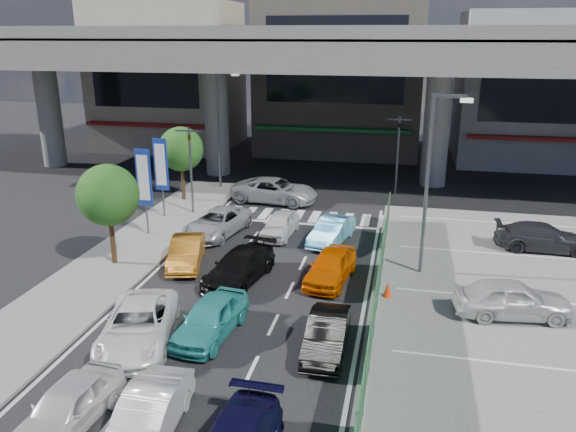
% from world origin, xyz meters
% --- Properties ---
extents(ground, '(120.00, 120.00, 0.00)m').
position_xyz_m(ground, '(0.00, 0.00, 0.00)').
color(ground, black).
rests_on(ground, ground).
extents(parking_lot, '(12.00, 28.00, 0.06)m').
position_xyz_m(parking_lot, '(11.00, 2.00, 0.03)').
color(parking_lot, '#61625F').
rests_on(parking_lot, ground).
extents(sidewalk_left, '(4.00, 30.00, 0.12)m').
position_xyz_m(sidewalk_left, '(-7.00, 4.00, 0.06)').
color(sidewalk_left, '#61625F').
rests_on(sidewalk_left, ground).
extents(fence_run, '(0.16, 22.00, 1.80)m').
position_xyz_m(fence_run, '(5.30, 1.00, 0.90)').
color(fence_run, '#1F5C2A').
rests_on(fence_run, ground).
extents(expressway, '(64.00, 14.00, 10.75)m').
position_xyz_m(expressway, '(0.00, 22.00, 8.76)').
color(expressway, '#63625E').
rests_on(expressway, ground).
extents(building_west, '(12.00, 10.90, 13.00)m').
position_xyz_m(building_west, '(-16.00, 31.97, 6.49)').
color(building_west, gray).
rests_on(building_west, ground).
extents(building_center, '(14.00, 10.90, 15.00)m').
position_xyz_m(building_center, '(0.00, 32.97, 7.49)').
color(building_center, gray).
rests_on(building_center, ground).
extents(building_east, '(12.00, 10.90, 12.00)m').
position_xyz_m(building_east, '(16.00, 31.97, 5.99)').
color(building_east, gray).
rests_on(building_east, ground).
extents(traffic_light_left, '(1.60, 1.24, 5.20)m').
position_xyz_m(traffic_light_left, '(-6.20, 12.00, 3.94)').
color(traffic_light_left, '#595B60').
rests_on(traffic_light_left, ground).
extents(traffic_light_right, '(1.60, 1.24, 5.20)m').
position_xyz_m(traffic_light_right, '(5.50, 19.00, 3.94)').
color(traffic_light_right, '#595B60').
rests_on(traffic_light_right, ground).
extents(street_lamp_right, '(1.65, 0.22, 8.00)m').
position_xyz_m(street_lamp_right, '(7.17, 6.00, 4.77)').
color(street_lamp_right, '#595B60').
rests_on(street_lamp_right, ground).
extents(street_lamp_left, '(1.65, 0.22, 8.00)m').
position_xyz_m(street_lamp_left, '(-6.33, 18.00, 4.77)').
color(street_lamp_left, '#595B60').
rests_on(street_lamp_left, ground).
extents(signboard_near, '(0.80, 0.14, 4.70)m').
position_xyz_m(signboard_near, '(-7.20, 7.99, 3.06)').
color(signboard_near, '#595B60').
rests_on(signboard_near, ground).
extents(signboard_far, '(0.80, 0.14, 4.70)m').
position_xyz_m(signboard_far, '(-7.60, 10.99, 3.06)').
color(signboard_far, '#595B60').
rests_on(signboard_far, ground).
extents(tree_near, '(2.80, 2.80, 4.80)m').
position_xyz_m(tree_near, '(-7.00, 4.00, 3.39)').
color(tree_near, '#382314').
rests_on(tree_near, ground).
extents(tree_far, '(2.80, 2.80, 4.80)m').
position_xyz_m(tree_far, '(-7.80, 14.50, 3.39)').
color(tree_far, '#382314').
rests_on(tree_far, ground).
extents(van_white_back_left, '(1.86, 3.96, 1.31)m').
position_xyz_m(van_white_back_left, '(-2.59, -6.69, 0.65)').
color(van_white_back_left, silver).
rests_on(van_white_back_left, ground).
extents(hatch_white_back_mid, '(1.59, 4.02, 1.30)m').
position_xyz_m(hatch_white_back_mid, '(-0.27, -6.59, 0.65)').
color(hatch_white_back_mid, silver).
rests_on(hatch_white_back_mid, ground).
extents(sedan_white_mid_left, '(3.48, 5.39, 1.38)m').
position_xyz_m(sedan_white_mid_left, '(-2.71, -2.21, 0.69)').
color(sedan_white_mid_left, white).
rests_on(sedan_white_mid_left, ground).
extents(taxi_teal_mid, '(2.08, 4.21, 1.38)m').
position_xyz_m(taxi_teal_mid, '(-0.42, -1.20, 0.69)').
color(taxi_teal_mid, teal).
rests_on(taxi_teal_mid, ground).
extents(hatch_black_mid_right, '(1.35, 3.77, 1.24)m').
position_xyz_m(hatch_black_mid_right, '(3.80, -1.35, 0.62)').
color(hatch_black_mid_right, black).
rests_on(hatch_black_mid_right, ground).
extents(taxi_orange_left, '(2.32, 4.18, 1.31)m').
position_xyz_m(taxi_orange_left, '(-3.67, 4.67, 0.65)').
color(taxi_orange_left, '#C2701A').
rests_on(taxi_orange_left, ground).
extents(sedan_black_mid, '(2.69, 4.86, 1.33)m').
position_xyz_m(sedan_black_mid, '(-0.74, 3.45, 0.67)').
color(sedan_black_mid, black).
rests_on(sedan_black_mid, ground).
extents(taxi_orange_right, '(2.17, 4.23, 1.38)m').
position_xyz_m(taxi_orange_right, '(3.15, 4.29, 0.69)').
color(taxi_orange_right, '#E05700').
rests_on(taxi_orange_right, ground).
extents(wagon_silver_front_left, '(3.07, 5.13, 1.33)m').
position_xyz_m(wagon_silver_front_left, '(-3.64, 8.94, 0.67)').
color(wagon_silver_front_left, '#A7A8AF').
rests_on(wagon_silver_front_left, ground).
extents(sedan_white_front_mid, '(1.73, 3.76, 1.25)m').
position_xyz_m(sedan_white_front_mid, '(-0.30, 9.46, 0.62)').
color(sedan_white_front_mid, white).
rests_on(sedan_white_front_mid, ground).
extents(kei_truck_front_right, '(2.18, 4.12, 1.29)m').
position_xyz_m(kei_truck_front_right, '(2.55, 9.00, 0.65)').
color(kei_truck_front_right, '#62BBEF').
rests_on(kei_truck_front_right, ground).
extents(crossing_wagon_silver, '(5.69, 3.06, 1.52)m').
position_xyz_m(crossing_wagon_silver, '(-2.00, 15.52, 0.76)').
color(crossing_wagon_silver, '#B3B6BC').
rests_on(crossing_wagon_silver, ground).
extents(parked_sedan_white, '(4.47, 2.26, 1.46)m').
position_xyz_m(parked_sedan_white, '(10.32, 2.44, 0.79)').
color(parked_sedan_white, silver).
rests_on(parked_sedan_white, parking_lot).
extents(parked_sedan_dgrey, '(4.59, 1.87, 1.33)m').
position_xyz_m(parked_sedan_dgrey, '(12.96, 10.04, 0.73)').
color(parked_sedan_dgrey, '#27282C').
rests_on(parked_sedan_dgrey, parking_lot).
extents(traffic_cone, '(0.41, 0.41, 0.66)m').
position_xyz_m(traffic_cone, '(5.66, 3.15, 0.39)').
color(traffic_cone, '#FB340D').
rests_on(traffic_cone, parking_lot).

